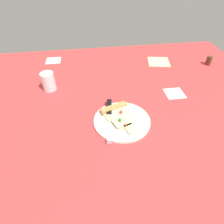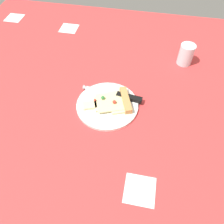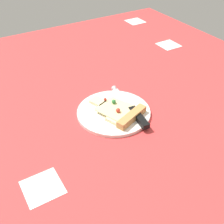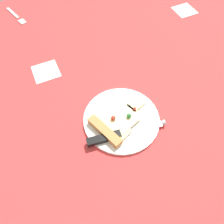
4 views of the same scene
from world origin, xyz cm
name	(u,v)px [view 1 (image 1 of 4)]	position (x,y,z in cm)	size (l,w,h in cm)	color
ground_plane	(131,127)	(0.01, -0.02, -1.50)	(156.49, 156.49, 3.00)	#D13838
plate	(122,121)	(-1.88, -3.46, 0.52)	(23.33, 23.33, 1.05)	white
pizza_slice	(119,115)	(-4.31, -4.37, 1.85)	(19.02, 14.18, 2.68)	beige
knife	(109,115)	(-5.00, -8.34, 1.65)	(24.06, 5.33, 2.45)	silver
drinking_glass	(48,81)	(-30.44, -35.12, 4.56)	(6.43, 6.43, 9.12)	silver
pepper_shaker	(209,61)	(-43.42, 57.78, 2.57)	(3.13, 3.13, 5.14)	#4C2D19
napkin	(159,62)	(-51.12, 29.27, 0.20)	(13.00, 13.00, 0.40)	beige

